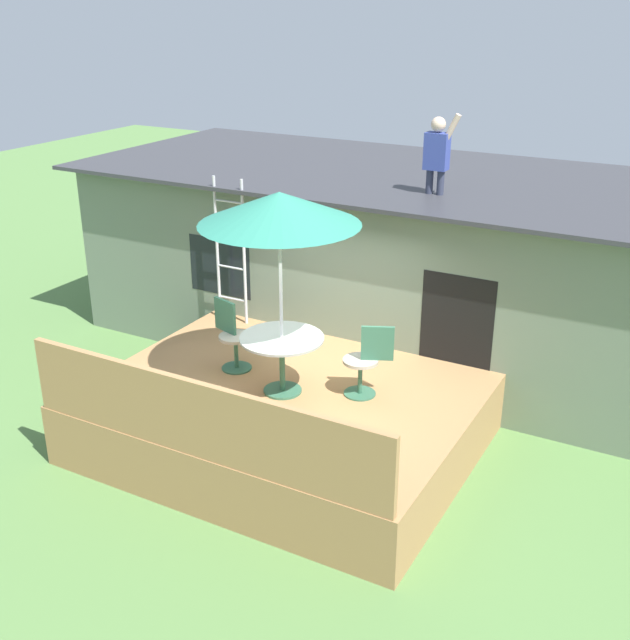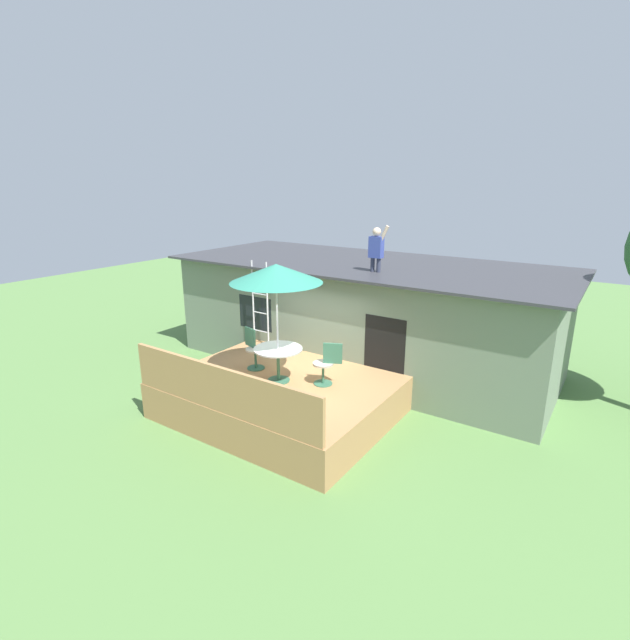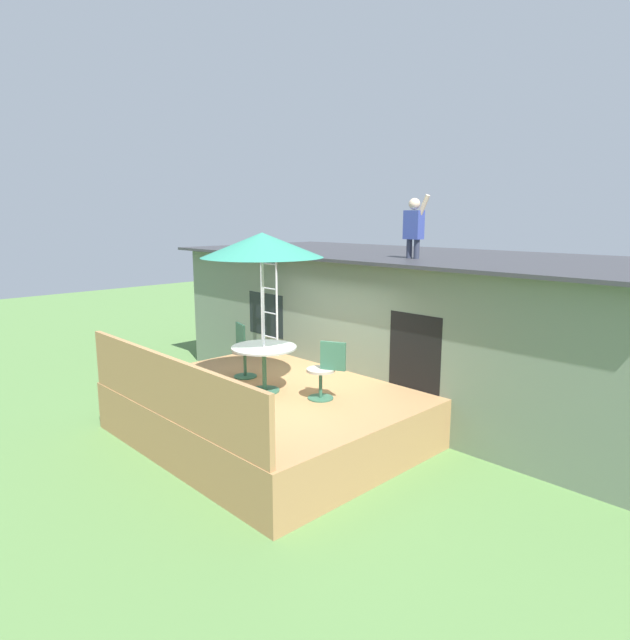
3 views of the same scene
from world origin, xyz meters
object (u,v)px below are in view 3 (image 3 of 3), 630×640
object	(u,v)px
patio_umbrella	(262,245)
patio_chair_left	(243,351)
patio_table	(264,356)
person_figure	(414,224)
patio_chair_right	(325,371)
step_ladder	(269,301)

from	to	relation	value
patio_umbrella	patio_chair_left	world-z (taller)	patio_umbrella
patio_table	person_figure	xyz separation A→B (m)	(0.87, 2.72, 2.07)
person_figure	patio_umbrella	bearing A→B (deg)	-107.71
patio_table	patio_umbrella	distance (m)	1.76
patio_chair_left	patio_chair_right	xyz separation A→B (m)	(1.89, 0.15, 0.00)
patio_table	person_figure	world-z (taller)	person_figure
patio_table	patio_umbrella	bearing A→B (deg)	93.58
patio_table	patio_chair_left	bearing A→B (deg)	163.13
patio_table	step_ladder	xyz separation A→B (m)	(-1.86, 1.64, 0.51)
patio_chair_left	person_figure	bearing A→B (deg)	70.19
step_ladder	patio_umbrella	bearing A→B (deg)	-41.28
patio_umbrella	patio_chair_left	distance (m)	2.13
patio_table	patio_chair_right	distance (m)	1.05
patio_table	patio_chair_right	xyz separation A→B (m)	(0.94, 0.43, -0.13)
patio_umbrella	patio_chair_right	distance (m)	2.16
patio_table	step_ladder	size ratio (longest dim) A/B	0.47
patio_umbrella	patio_chair_left	size ratio (longest dim) A/B	2.76
patio_chair_right	person_figure	bearing A→B (deg)	-112.75
patio_table	patio_chair_right	bearing A→B (deg)	24.67
patio_umbrella	patio_chair_right	xyz separation A→B (m)	(0.94, 0.43, -1.89)
step_ladder	person_figure	bearing A→B (deg)	21.55
patio_umbrella	patio_chair_right	world-z (taller)	patio_umbrella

